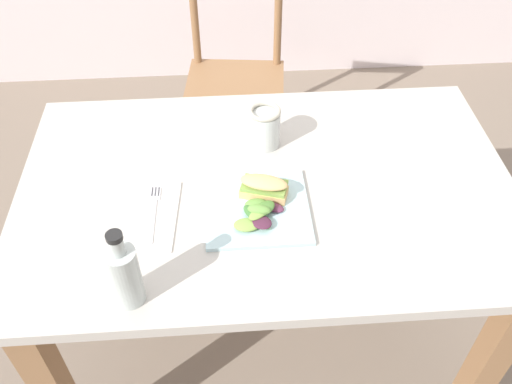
{
  "coord_description": "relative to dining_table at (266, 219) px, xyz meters",
  "views": [
    {
      "loc": [
        -0.02,
        -1.07,
        1.7
      ],
      "look_at": [
        0.04,
        -0.12,
        0.76
      ],
      "focal_mm": 38.16,
      "sensor_mm": 36.0,
      "label": 1
    }
  ],
  "objects": [
    {
      "name": "fork_on_napkin",
      "position": [
        -0.28,
        -0.07,
        0.14
      ],
      "size": [
        0.03,
        0.19,
        0.0
      ],
      "color": "silver",
      "rests_on": "napkin_folded"
    },
    {
      "name": "mason_jar_iced_tea",
      "position": [
        0.01,
        0.16,
        0.18
      ],
      "size": [
        0.09,
        0.09,
        0.11
      ],
      "color": "#C67528",
      "rests_on": "dining_table"
    },
    {
      "name": "napkin_folded",
      "position": [
        -0.28,
        -0.09,
        0.13
      ],
      "size": [
        0.13,
        0.24,
        0.0
      ],
      "primitive_type": "cube",
      "rotation": [
        0.0,
        0.0,
        -0.07
      ],
      "color": "silver",
      "rests_on": "dining_table"
    },
    {
      "name": "sandwich_half_front",
      "position": [
        -0.01,
        -0.05,
        0.17
      ],
      "size": [
        0.13,
        0.09,
        0.06
      ],
      "color": "#DBB270",
      "rests_on": "plate_lunch"
    },
    {
      "name": "chair_wooden_far",
      "position": [
        -0.05,
        0.94,
        -0.16
      ],
      "size": [
        0.44,
        0.44,
        0.87
      ],
      "color": "#8E6642",
      "rests_on": "ground"
    },
    {
      "name": "dining_table",
      "position": [
        0.0,
        0.0,
        0.0
      ],
      "size": [
        1.27,
        0.8,
        0.74
      ],
      "color": "#BCB7AD",
      "rests_on": "ground"
    },
    {
      "name": "ground_plane",
      "position": [
        -0.08,
        0.07,
        -0.61
      ],
      "size": [
        7.43,
        7.43,
        0.0
      ],
      "primitive_type": "plane",
      "color": "#7A6B5B"
    },
    {
      "name": "salad_mixed_greens",
      "position": [
        -0.03,
        -0.12,
        0.16
      ],
      "size": [
        0.13,
        0.11,
        0.03
      ],
      "color": "#6B9E47",
      "rests_on": "plate_lunch"
    },
    {
      "name": "plate_lunch",
      "position": [
        -0.03,
        -0.09,
        0.14
      ],
      "size": [
        0.25,
        0.25,
        0.01
      ],
      "primitive_type": "cube",
      "color": "silver",
      "rests_on": "dining_table"
    },
    {
      "name": "bottle_cold_brew",
      "position": [
        -0.31,
        -0.32,
        0.2
      ],
      "size": [
        0.06,
        0.06,
        0.2
      ],
      "color": "black",
      "rests_on": "dining_table"
    }
  ]
}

